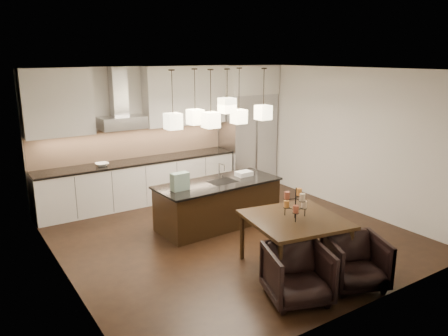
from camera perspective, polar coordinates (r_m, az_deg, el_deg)
floor at (r=7.66m, az=0.83°, el=-8.75°), size 5.50×5.50×0.02m
ceiling at (r=7.04m, az=0.92°, el=12.84°), size 5.50×5.50×0.02m
wall_back at (r=9.59m, az=-8.45°, el=4.65°), size 5.50×0.02×2.80m
wall_front at (r=5.26m, az=18.05°, el=-4.12°), size 5.50×0.02×2.80m
wall_left at (r=6.16m, az=-20.91°, el=-1.66°), size 0.02×5.50×2.80m
wall_right at (r=9.03m, az=15.56°, el=3.68°), size 0.02×5.50×2.80m
refrigerator at (r=10.38m, az=3.10°, el=3.71°), size 1.20×0.72×2.15m
fridge_panel at (r=10.21m, az=3.21°, el=11.46°), size 1.26×0.72×0.65m
lower_cabinets at (r=9.26m, az=-10.87°, el=-1.90°), size 4.21×0.62×0.88m
countertop at (r=9.15m, az=-11.00°, el=0.87°), size 4.21×0.66×0.04m
backsplash at (r=9.35m, az=-11.81°, el=3.23°), size 4.21×0.02×0.63m
upper_cab_left at (r=8.64m, az=-20.95°, el=7.98°), size 1.25×0.35×1.25m
upper_cab_right at (r=9.56m, az=-5.10°, el=9.41°), size 1.85×0.35×1.25m
hood_canopy at (r=8.93m, az=-13.16°, el=5.80°), size 0.90×0.52×0.24m
hood_chimney at (r=8.97m, az=-13.64°, el=9.67°), size 0.30×0.28×0.96m
fruit_bowl at (r=8.83m, az=-15.64°, el=0.45°), size 0.28×0.28×0.06m
island_body at (r=7.96m, az=-0.78°, el=-4.77°), size 2.24×0.98×0.78m
island_top at (r=7.83m, az=-0.79°, el=-1.97°), size 2.31×1.06×0.04m
faucet at (r=7.90m, az=-0.64°, el=-0.43°), size 0.10×0.22×0.33m
tote_bag at (r=7.37m, az=-5.78°, el=-1.76°), size 0.31×0.17×0.30m
food_container at (r=8.22m, az=2.61°, el=-0.74°), size 0.31×0.22×0.09m
dining_table at (r=6.48m, az=9.11°, el=-9.61°), size 1.49×1.49×0.77m
candelabra at (r=6.26m, az=9.33°, el=-4.51°), size 0.43×0.43×0.45m
candle_a at (r=6.35m, az=10.41°, el=-4.70°), size 0.09×0.09×0.10m
candle_b at (r=6.34m, az=8.17°, el=-4.64°), size 0.09×0.09×0.10m
candle_c at (r=6.14m, az=9.36°, el=-5.32°), size 0.09×0.09×0.10m
candle_d at (r=6.36m, az=9.79°, el=-3.09°), size 0.09×0.09×0.10m
candle_e at (r=6.17m, az=8.22°, el=-3.56°), size 0.09×0.09×0.10m
candle_f at (r=6.13m, az=10.20°, el=-3.78°), size 0.09×0.09×0.10m
armchair_left at (r=5.71m, az=9.57°, el=-13.49°), size 0.97×0.98×0.71m
armchair_right at (r=6.21m, az=16.76°, el=-11.63°), size 0.98×0.99×0.69m
pendant_a at (r=7.16m, az=-6.67°, el=6.08°), size 0.24×0.24×0.26m
pendant_b at (r=7.65m, az=-3.78°, el=6.67°), size 0.24×0.24×0.26m
pendant_c at (r=7.56m, az=0.41°, el=8.17°), size 0.24×0.24×0.26m
pendant_d at (r=8.20m, az=1.95°, el=6.73°), size 0.24×0.24×0.26m
pendant_e at (r=7.97m, az=5.14°, el=7.24°), size 0.24×0.24×0.26m
pendant_f at (r=7.32m, az=-1.73°, el=6.29°), size 0.24×0.24×0.26m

